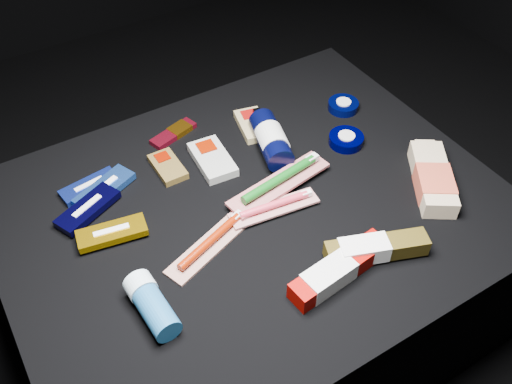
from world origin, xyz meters
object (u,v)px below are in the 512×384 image
bodywash_bottle (433,179)px  deodorant_stick (152,305)px  toothpaste_carton_red (336,272)px  lotion_bottle (271,140)px

bodywash_bottle → deodorant_stick: deodorant_stick is taller
deodorant_stick → toothpaste_carton_red: 0.32m
lotion_bottle → bodywash_bottle: 0.35m
bodywash_bottle → toothpaste_carton_red: (-0.31, -0.08, -0.00)m
bodywash_bottle → deodorant_stick: size_ratio=1.58×
deodorant_stick → toothpaste_carton_red: deodorant_stick is taller
lotion_bottle → bodywash_bottle: (0.22, -0.27, -0.01)m
lotion_bottle → toothpaste_carton_red: (-0.09, -0.35, -0.01)m
deodorant_stick → toothpaste_carton_red: size_ratio=0.59×
bodywash_bottle → deodorant_stick: 0.62m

